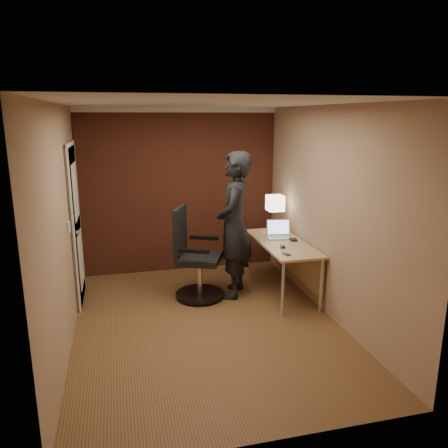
# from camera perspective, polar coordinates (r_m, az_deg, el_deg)

# --- Properties ---
(room) EXTENTS (4.00, 4.00, 4.00)m
(room) POSITION_cam_1_polar(r_m,az_deg,el_deg) (6.27, -7.74, 4.62)
(room) COLOR brown
(room) RESTS_ON ground
(desk) EXTENTS (0.60, 1.50, 0.73)m
(desk) POSITION_cam_1_polar(r_m,az_deg,el_deg) (5.97, 8.24, -3.45)
(desk) COLOR tan
(desk) RESTS_ON ground
(desk_lamp) EXTENTS (0.22, 0.22, 0.54)m
(desk_lamp) POSITION_cam_1_polar(r_m,az_deg,el_deg) (6.31, 6.70, 2.67)
(desk_lamp) COLOR silver
(desk_lamp) RESTS_ON desk
(laptop) EXTENTS (0.37, 0.31, 0.23)m
(laptop) POSITION_cam_1_polar(r_m,az_deg,el_deg) (6.13, 7.19, -1.07)
(laptop) COLOR silver
(laptop) RESTS_ON desk
(mouse) EXTENTS (0.09, 0.11, 0.03)m
(mouse) POSITION_cam_1_polar(r_m,az_deg,el_deg) (5.64, 7.67, -2.93)
(mouse) COLOR black
(mouse) RESTS_ON desk
(phone) EXTENTS (0.09, 0.13, 0.01)m
(phone) POSITION_cam_1_polar(r_m,az_deg,el_deg) (5.37, 8.18, -3.93)
(phone) COLOR black
(phone) RESTS_ON desk
(wallet) EXTENTS (0.10, 0.12, 0.02)m
(wallet) POSITION_cam_1_polar(r_m,az_deg,el_deg) (5.98, 9.06, -2.05)
(wallet) COLOR black
(wallet) RESTS_ON desk
(office_chair) EXTENTS (0.71, 0.77, 1.20)m
(office_chair) POSITION_cam_1_polar(r_m,az_deg,el_deg) (5.79, -3.95, -4.64)
(office_chair) COLOR black
(office_chair) RESTS_ON ground
(person) EXTENTS (0.71, 0.83, 1.94)m
(person) POSITION_cam_1_polar(r_m,az_deg,el_deg) (5.75, 1.34, -0.17)
(person) COLOR black
(person) RESTS_ON ground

